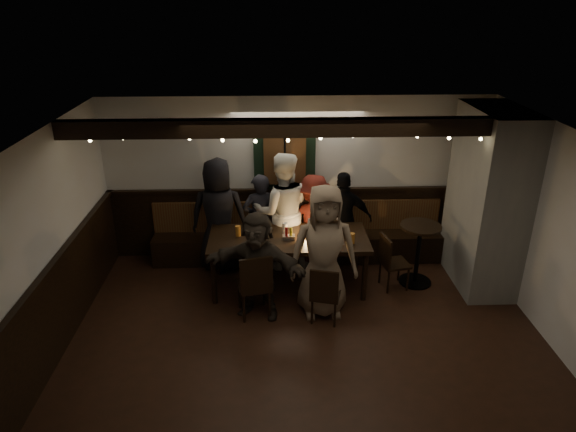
{
  "coord_description": "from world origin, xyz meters",
  "views": [
    {
      "loc": [
        -0.42,
        -5.15,
        4.01
      ],
      "look_at": [
        -0.18,
        1.6,
        1.05
      ],
      "focal_mm": 32.0,
      "sensor_mm": 36.0,
      "label": 1
    }
  ],
  "objects_px": {
    "chair_near_left": "(255,283)",
    "chair_near_right": "(325,292)",
    "dining_table": "(288,242)",
    "person_d": "(313,221)",
    "person_e": "(343,219)",
    "person_c": "(282,211)",
    "person_g": "(324,252)",
    "high_top": "(419,247)",
    "person_b": "(260,220)",
    "chair_end": "(390,259)",
    "person_a": "(219,215)",
    "person_f": "(258,265)"
  },
  "relations": [
    {
      "from": "chair_near_right",
      "to": "person_a",
      "type": "relative_size",
      "value": 0.46
    },
    {
      "from": "chair_near_left",
      "to": "chair_end",
      "type": "relative_size",
      "value": 1.13
    },
    {
      "from": "person_c",
      "to": "chair_near_left",
      "type": "bearing_deg",
      "value": 71.89
    },
    {
      "from": "chair_near_left",
      "to": "person_a",
      "type": "distance_m",
      "value": 1.56
    },
    {
      "from": "high_top",
      "to": "person_a",
      "type": "bearing_deg",
      "value": 168.66
    },
    {
      "from": "chair_near_right",
      "to": "person_c",
      "type": "distance_m",
      "value": 1.73
    },
    {
      "from": "person_c",
      "to": "person_g",
      "type": "distance_m",
      "value": 1.41
    },
    {
      "from": "person_e",
      "to": "person_g",
      "type": "distance_m",
      "value": 1.44
    },
    {
      "from": "chair_near_right",
      "to": "person_g",
      "type": "xyz_separation_m",
      "value": [
        -0.0,
        0.26,
        0.45
      ]
    },
    {
      "from": "dining_table",
      "to": "chair_end",
      "type": "xyz_separation_m",
      "value": [
        1.47,
        -0.08,
        -0.27
      ]
    },
    {
      "from": "person_g",
      "to": "person_c",
      "type": "bearing_deg",
      "value": 108.65
    },
    {
      "from": "dining_table",
      "to": "person_d",
      "type": "height_order",
      "value": "person_d"
    },
    {
      "from": "person_d",
      "to": "person_e",
      "type": "relative_size",
      "value": 0.98
    },
    {
      "from": "dining_table",
      "to": "person_b",
      "type": "height_order",
      "value": "person_b"
    },
    {
      "from": "dining_table",
      "to": "person_d",
      "type": "bearing_deg",
      "value": 58.57
    },
    {
      "from": "dining_table",
      "to": "person_f",
      "type": "relative_size",
      "value": 1.53
    },
    {
      "from": "dining_table",
      "to": "person_g",
      "type": "xyz_separation_m",
      "value": [
        0.44,
        -0.66,
        0.17
      ]
    },
    {
      "from": "dining_table",
      "to": "chair_near_right",
      "type": "bearing_deg",
      "value": -64.58
    },
    {
      "from": "chair_end",
      "to": "person_b",
      "type": "bearing_deg",
      "value": 156.76
    },
    {
      "from": "person_c",
      "to": "person_e",
      "type": "relative_size",
      "value": 1.22
    },
    {
      "from": "dining_table",
      "to": "chair_end",
      "type": "relative_size",
      "value": 2.72
    },
    {
      "from": "chair_near_left",
      "to": "chair_end",
      "type": "distance_m",
      "value": 2.05
    },
    {
      "from": "chair_near_left",
      "to": "person_c",
      "type": "height_order",
      "value": "person_c"
    },
    {
      "from": "chair_end",
      "to": "person_e",
      "type": "distance_m",
      "value": 1.02
    },
    {
      "from": "person_c",
      "to": "person_f",
      "type": "distance_m",
      "value": 1.41
    },
    {
      "from": "dining_table",
      "to": "person_b",
      "type": "bearing_deg",
      "value": 119.42
    },
    {
      "from": "chair_near_right",
      "to": "person_a",
      "type": "height_order",
      "value": "person_a"
    },
    {
      "from": "person_d",
      "to": "person_e",
      "type": "xyz_separation_m",
      "value": [
        0.47,
        0.03,
        0.01
      ]
    },
    {
      "from": "person_b",
      "to": "person_e",
      "type": "height_order",
      "value": "person_e"
    },
    {
      "from": "chair_near_left",
      "to": "chair_near_right",
      "type": "distance_m",
      "value": 0.92
    },
    {
      "from": "person_e",
      "to": "chair_near_right",
      "type": "bearing_deg",
      "value": 78.07
    },
    {
      "from": "chair_end",
      "to": "person_e",
      "type": "xyz_separation_m",
      "value": [
        -0.59,
        0.78,
        0.29
      ]
    },
    {
      "from": "high_top",
      "to": "person_c",
      "type": "bearing_deg",
      "value": 162.73
    },
    {
      "from": "person_b",
      "to": "person_g",
      "type": "height_order",
      "value": "person_g"
    },
    {
      "from": "person_b",
      "to": "person_f",
      "type": "distance_m",
      "value": 1.41
    },
    {
      "from": "dining_table",
      "to": "person_g",
      "type": "distance_m",
      "value": 0.81
    },
    {
      "from": "person_e",
      "to": "person_c",
      "type": "bearing_deg",
      "value": 5.55
    },
    {
      "from": "high_top",
      "to": "person_e",
      "type": "height_order",
      "value": "person_e"
    },
    {
      "from": "chair_near_left",
      "to": "person_e",
      "type": "relative_size",
      "value": 0.62
    },
    {
      "from": "person_g",
      "to": "chair_end",
      "type": "bearing_deg",
      "value": 27.03
    },
    {
      "from": "chair_near_left",
      "to": "person_g",
      "type": "relative_size",
      "value": 0.52
    },
    {
      "from": "person_d",
      "to": "high_top",
      "type": "bearing_deg",
      "value": 170.74
    },
    {
      "from": "high_top",
      "to": "dining_table",
      "type": "bearing_deg",
      "value": -178.46
    },
    {
      "from": "high_top",
      "to": "person_g",
      "type": "height_order",
      "value": "person_g"
    },
    {
      "from": "chair_near_right",
      "to": "person_b",
      "type": "bearing_deg",
      "value": 117.23
    },
    {
      "from": "chair_near_left",
      "to": "person_d",
      "type": "height_order",
      "value": "person_d"
    },
    {
      "from": "chair_near_right",
      "to": "chair_end",
      "type": "relative_size",
      "value": 0.98
    },
    {
      "from": "person_e",
      "to": "person_g",
      "type": "bearing_deg",
      "value": 75.27
    },
    {
      "from": "person_a",
      "to": "chair_near_left",
      "type": "bearing_deg",
      "value": 113.0
    },
    {
      "from": "chair_near_left",
      "to": "chair_near_right",
      "type": "relative_size",
      "value": 1.15
    }
  ]
}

